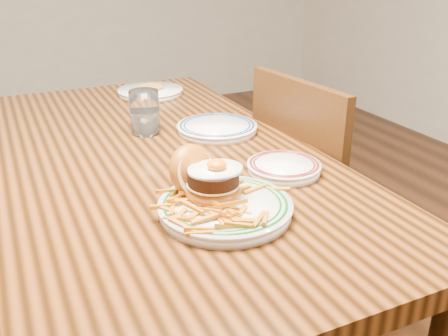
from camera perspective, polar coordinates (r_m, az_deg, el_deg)
name	(u,v)px	position (r m, az deg, el deg)	size (l,w,h in m)	color
table	(155,180)	(1.44, -7.87, -1.37)	(0.85, 1.60, 0.75)	black
chair_right	(321,202)	(1.71, 10.99, -3.80)	(0.47, 0.47, 0.92)	#37210B
main_plate	(219,196)	(1.06, -0.53, -3.25)	(0.29, 0.30, 0.14)	white
side_plate	(284,167)	(1.26, 6.86, 0.13)	(0.19, 0.19, 0.03)	white
rear_plate	(217,127)	(1.54, -0.80, 4.66)	(0.25, 0.25, 0.03)	white
water_glass	(145,115)	(1.54, -9.04, 6.03)	(0.09, 0.09, 0.13)	white
far_plate	(150,91)	(1.98, -8.41, 8.69)	(0.25, 0.25, 0.05)	white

